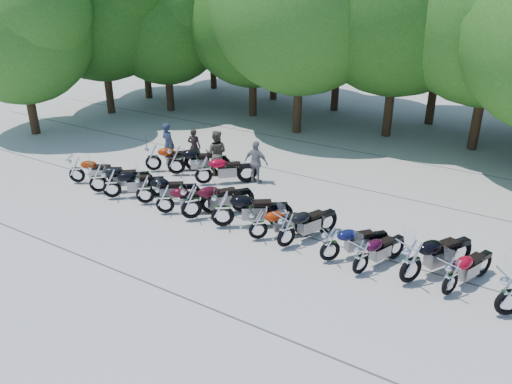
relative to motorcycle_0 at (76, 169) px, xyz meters
The scene contains 32 objects.
ground 7.69m from the motorcycle_0, ahead, with size 90.00×90.00×0.00m, color #9E9A8E.
tree_0 15.37m from the motorcycle_0, 122.23° to the left, with size 7.50×7.50×9.21m.
tree_1 12.31m from the motorcycle_0, 112.57° to the left, with size 6.97×6.97×8.55m.
tree_2 13.08m from the motorcycle_0, 88.21° to the left, with size 7.31×7.31×8.97m.
tree_3 12.71m from the motorcycle_0, 69.03° to the left, with size 8.70×8.70×10.67m.
tree_9 18.61m from the motorcycle_0, 109.18° to the left, with size 7.59×7.59×9.32m.
tree_10 17.11m from the motorcycle_0, 92.30° to the left, with size 7.78×7.78×9.55m.
tree_11 16.98m from the motorcycle_0, 76.22° to the left, with size 7.56×7.56×9.28m.
tree_12 19.13m from the motorcycle_0, 59.20° to the left, with size 7.88×7.88×9.67m.
tree_16 9.10m from the motorcycle_0, 154.95° to the left, with size 6.97×6.97×8.55m.
tree_17 12.21m from the motorcycle_0, 130.11° to the left, with size 8.31×8.31×10.20m.
motorcycle_0 is the anchor object (origin of this frame).
motorcycle_1 1.45m from the motorcycle_0, ahead, with size 0.70×2.29×1.29m, color black, non-canonical shape.
motorcycle_2 2.26m from the motorcycle_0, ahead, with size 0.69×2.28×1.29m, color black, non-canonical shape.
motorcycle_3 3.59m from the motorcycle_0, ahead, with size 0.68×2.22×1.26m, color black, non-canonical shape.
motorcycle_4 4.71m from the motorcycle_0, ahead, with size 0.65×2.14×1.21m, color #3E0812, non-canonical shape.
motorcycle_5 5.75m from the motorcycle_0, ahead, with size 0.76×2.51×1.42m, color #350710, non-canonical shape.
motorcycle_6 6.94m from the motorcycle_0, ahead, with size 0.78×2.55×1.44m, color black, non-canonical shape.
motorcycle_7 8.33m from the motorcycle_0, ahead, with size 0.63×2.08×1.18m, color #982305, non-canonical shape.
motorcycle_8 9.28m from the motorcycle_0, ahead, with size 0.70×2.31×1.31m, color black, non-canonical shape.
motorcycle_9 10.71m from the motorcycle_0, ahead, with size 0.66×2.16×1.22m, color #0D1239, non-canonical shape.
motorcycle_10 11.68m from the motorcycle_0, ahead, with size 0.63×2.07×1.17m, color #32061C, non-canonical shape.
motorcycle_11 12.95m from the motorcycle_0, ahead, with size 0.78×2.57×1.46m, color black, non-canonical shape.
motorcycle_12 13.95m from the motorcycle_0, ahead, with size 0.65×2.15×1.22m, color maroon, non-canonical shape.
motorcycle_13 15.32m from the motorcycle_0, ahead, with size 0.75×2.48×1.40m, color black, non-canonical shape.
motorcycle_14 3.01m from the motorcycle_0, 56.99° to the left, with size 0.70×2.29×1.30m, color #962705, non-canonical shape.
motorcycle_15 3.83m from the motorcycle_0, 44.65° to the left, with size 0.76×2.48×1.40m, color black, non-canonical shape.
motorcycle_16 4.93m from the motorcycle_0, 30.18° to the left, with size 0.71×2.34×1.32m, color #A0051E, non-canonical shape.
rider_0 3.84m from the motorcycle_0, 63.68° to the left, with size 0.68×0.45×1.87m, color #1D293D.
rider_1 5.44m from the motorcycle_0, 41.93° to the left, with size 0.91×0.71×1.86m, color brown.
rider_2 6.96m from the motorcycle_0, 32.52° to the left, with size 1.00×0.42×1.71m, color gray.
rider_3 4.84m from the motorcycle_0, 58.41° to the left, with size 0.58×0.38×1.58m, color black.
Camera 1 is at (7.73, -10.94, 7.57)m, focal length 35.00 mm.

